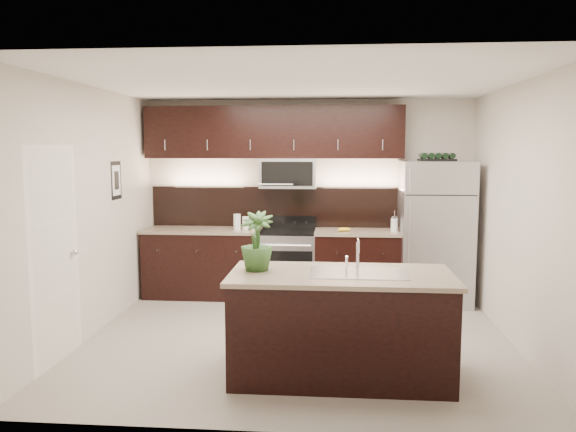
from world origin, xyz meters
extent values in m
plane|color=gray|center=(0.00, 0.00, 0.00)|extent=(4.50, 4.50, 0.00)
cube|color=beige|center=(0.00, 2.00, 1.35)|extent=(4.50, 0.02, 2.70)
cube|color=beige|center=(0.00, -2.00, 1.35)|extent=(4.50, 0.02, 2.70)
cube|color=beige|center=(-2.25, 0.00, 1.35)|extent=(0.02, 4.00, 2.70)
cube|color=beige|center=(2.25, 0.00, 1.35)|extent=(0.02, 4.00, 2.70)
cube|color=white|center=(0.00, 0.00, 2.70)|extent=(4.50, 4.00, 0.02)
cube|color=silver|center=(-2.23, -0.80, 1.01)|extent=(0.04, 0.80, 2.02)
sphere|color=silver|center=(-2.20, -0.48, 1.00)|extent=(0.06, 0.06, 0.06)
cube|color=black|center=(-2.24, 0.75, 1.65)|extent=(0.01, 0.32, 0.46)
cube|color=white|center=(-2.23, 0.75, 1.65)|extent=(0.00, 0.24, 0.36)
cube|color=black|center=(-1.42, 1.69, 0.45)|extent=(1.57, 0.62, 0.90)
cube|color=black|center=(0.71, 1.69, 0.45)|extent=(1.16, 0.62, 0.90)
cube|color=#B2B2B7|center=(-0.25, 1.69, 0.45)|extent=(0.76, 0.62, 0.90)
cube|color=black|center=(-0.25, 1.69, 0.92)|extent=(0.76, 0.60, 0.03)
cube|color=tan|center=(-1.42, 1.69, 0.92)|extent=(1.59, 0.65, 0.04)
cube|color=tan|center=(0.71, 1.69, 0.92)|extent=(1.18, 0.65, 0.04)
cube|color=black|center=(-0.46, 1.99, 1.22)|extent=(3.49, 0.02, 0.56)
cube|color=#B2B2B7|center=(-0.25, 1.80, 1.70)|extent=(0.76, 0.40, 0.40)
cube|color=black|center=(-0.46, 1.83, 2.25)|extent=(3.49, 0.33, 0.70)
cube|color=black|center=(0.44, -0.95, 0.45)|extent=(1.90, 0.90, 0.90)
cube|color=tan|center=(0.44, -0.95, 0.92)|extent=(1.96, 0.96, 0.04)
cube|color=silver|center=(0.59, -0.95, 0.95)|extent=(0.84, 0.50, 0.01)
cylinder|color=silver|center=(0.59, -0.74, 1.06)|extent=(0.03, 0.03, 0.24)
cylinder|color=silver|center=(0.59, -0.81, 1.21)|extent=(0.02, 0.14, 0.02)
cylinder|color=silver|center=(0.59, -0.88, 1.16)|extent=(0.02, 0.02, 0.10)
cube|color=#B2B2B7|center=(1.69, 1.63, 0.94)|extent=(0.90, 0.81, 1.87)
cube|color=black|center=(1.69, 1.63, 1.89)|extent=(0.46, 0.29, 0.03)
cylinder|color=black|center=(1.52, 1.63, 1.94)|extent=(0.08, 0.26, 0.08)
cylinder|color=black|center=(1.61, 1.63, 1.94)|extent=(0.08, 0.26, 0.08)
cylinder|color=black|center=(1.69, 1.63, 1.94)|extent=(0.08, 0.26, 0.08)
cylinder|color=black|center=(1.78, 1.63, 1.94)|extent=(0.08, 0.26, 0.08)
cylinder|color=black|center=(1.87, 1.63, 1.94)|extent=(0.08, 0.26, 0.08)
imported|color=#284C1E|center=(-0.31, -0.89, 1.20)|extent=(0.32, 0.32, 0.53)
cylinder|color=silver|center=(-0.93, 1.64, 1.05)|extent=(0.10, 0.10, 0.21)
cylinder|color=silver|center=(-0.82, 1.64, 1.03)|extent=(0.09, 0.09, 0.18)
cylinder|color=silver|center=(-0.70, 1.65, 1.02)|extent=(0.08, 0.08, 0.15)
cylinder|color=silver|center=(1.17, 1.64, 1.03)|extent=(0.09, 0.09, 0.18)
cylinder|color=silver|center=(1.17, 1.64, 1.13)|extent=(0.09, 0.09, 0.02)
cylinder|color=silver|center=(1.17, 1.64, 1.17)|extent=(0.01, 0.01, 0.07)
ellipsoid|color=yellow|center=(0.46, 1.61, 0.97)|extent=(0.19, 0.16, 0.05)
camera|label=1|loc=(0.37, -5.79, 2.02)|focal=35.00mm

